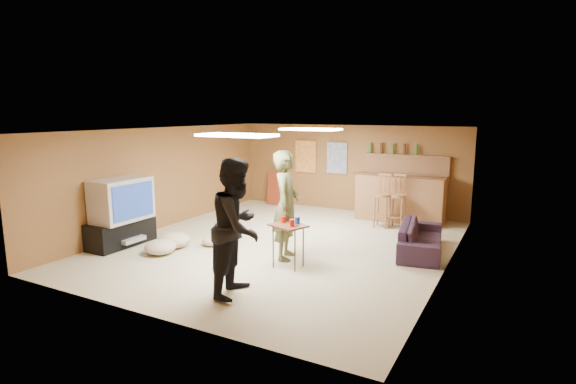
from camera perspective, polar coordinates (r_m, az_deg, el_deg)
The scene contains 32 objects.
ground at distance 8.74m, azimuth -0.62°, elevation -6.67°, with size 7.00×7.00×0.00m, color tan.
ceiling at distance 8.38m, azimuth -0.65°, elevation 7.89°, with size 6.00×7.00×0.02m, color silver.
wall_back at distance 11.65m, azimuth 7.66°, elevation 3.01°, with size 6.00×0.02×2.20m, color brown.
wall_front at distance 5.74m, azimuth -17.70°, elevation -4.78°, with size 6.00×0.02×2.20m, color brown.
wall_left at distance 10.26m, azimuth -15.51°, elevation 1.77°, with size 0.02×7.00×2.20m, color brown.
wall_right at distance 7.55m, azimuth 19.78°, elevation -1.38°, with size 0.02×7.00×2.20m, color brown.
tv_stand at distance 9.20m, azimuth -20.42°, elevation -4.84°, with size 0.55×1.30×0.50m, color black.
dvd_box at distance 9.07m, azimuth -19.45°, elevation -5.66°, with size 0.35×0.50×0.08m, color #B2B2B7.
tv_body at distance 9.01m, azimuth -20.38°, elevation -0.91°, with size 0.60×1.10×0.80m, color #B2B2B7.
tv_screen at distance 8.79m, azimuth -19.03°, elevation -1.10°, with size 0.02×0.95×0.65m, color navy.
bar_counter at distance 10.78m, azimuth 14.05°, elevation -0.74°, with size 2.00×0.60×1.10m, color brown.
bar_lip at distance 10.45m, azimuth 13.84°, elevation 1.99°, with size 2.10×0.12×0.05m, color #432415.
bar_shelf at distance 11.08m, azimuth 14.83°, elevation 4.48°, with size 2.00×0.18×0.05m, color brown.
bar_backing at distance 11.13m, azimuth 14.79°, elevation 2.96°, with size 2.00×0.14×0.60m, color brown.
poster_left at distance 12.05m, azimuth 2.26°, elevation 4.53°, with size 0.60×0.03×0.85m, color #BF3F26.
poster_right at distance 11.69m, azimuth 6.24°, elevation 4.30°, with size 0.55×0.03×0.80m, color #334C99.
folding_chair_stack at distance 12.40m, azimuth -1.42°, elevation 0.50°, with size 0.50×0.14×0.90m, color maroon.
ceiling_panel_front at distance 7.10m, azimuth -6.51°, elevation 7.18°, with size 1.20×0.60×0.04m, color white.
ceiling_panel_back at distance 9.45m, azimuth 2.88°, elevation 7.96°, with size 1.20×0.60×0.04m, color white.
person_olive at distance 7.72m, azimuth -0.23°, elevation -1.70°, with size 0.69×0.45×1.89m, color brown.
person_black at distance 6.26m, azimuth -6.44°, elevation -4.44°, with size 0.93×0.73×1.92m, color black.
sofa at distance 8.55m, azimuth 16.53°, elevation -5.63°, with size 1.82×0.71×0.53m, color black.
tray_table at distance 7.42m, azimuth 0.03°, elevation -6.86°, with size 0.55×0.44×0.72m, color #432415.
cup_red_near at distance 7.43m, azimuth -0.64°, elevation -3.52°, with size 0.08×0.08×0.11m, color red.
cup_red_far at distance 7.19m, azimuth 0.50°, elevation -3.96°, with size 0.08×0.08×0.12m, color red.
cup_blue at distance 7.36m, azimuth 1.20°, elevation -3.64°, with size 0.08×0.08×0.12m, color navy.
bar_stool_left at distance 10.12m, azimuth 11.86°, elevation -1.35°, with size 0.35×0.35×1.10m, color brown, non-canonical shape.
bar_stool_right at distance 10.14m, azimuth 13.74°, elevation -1.06°, with size 0.39×0.39×1.22m, color brown, non-canonical shape.
cushion_near_tv at distance 8.80m, azimuth -14.31°, elevation -5.95°, with size 0.62×0.62×0.28m, color tan.
cushion_mid at distance 8.78m, azimuth -9.57°, elevation -6.13°, with size 0.40×0.40×0.18m, color tan.
cushion_far at distance 8.47m, azimuth -15.92°, elevation -6.75°, with size 0.56×0.56×0.25m, color tan.
bottle_row at distance 11.13m, azimuth 13.14°, elevation 5.38°, with size 1.20×0.08×0.26m, color #3F7233, non-canonical shape.
Camera 1 is at (4.02, -7.34, 2.53)m, focal length 28.00 mm.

